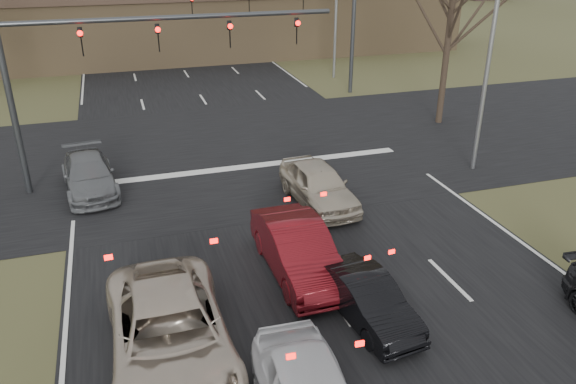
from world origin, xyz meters
name	(u,v)px	position (x,y,z in m)	size (l,w,h in m)	color
ground	(386,379)	(0.00, 0.00, 0.00)	(360.00, 360.00, 0.00)	#444324
road_main	(150,19)	(0.00, 60.00, 0.01)	(14.00, 300.00, 0.02)	black
road_cross	(237,151)	(0.00, 15.00, 0.01)	(200.00, 14.00, 0.02)	black
building	(196,20)	(2.00, 38.00, 2.67)	(42.40, 10.40, 5.30)	brown
mast_arm_near	(101,53)	(-5.23, 13.00, 5.07)	(12.12, 0.24, 8.00)	#383A3D
mast_arm_far	(308,10)	(6.18, 23.00, 5.02)	(11.12, 0.24, 8.00)	#383A3D
streetlight_right_near	(489,32)	(8.82, 10.00, 5.59)	(2.34, 0.25, 10.00)	gray
car_silver_suv	(170,334)	(-4.43, 1.99, 0.80)	(2.65, 5.75, 1.60)	#C0AF9B
car_black_hatch	(368,299)	(0.50, 2.11, 0.60)	(1.27, 3.63, 1.20)	black
car_grey_ahead	(89,175)	(-6.27, 12.50, 0.65)	(1.82, 4.47, 1.30)	slate
car_red_ahead	(298,250)	(-0.50, 4.67, 0.77)	(1.62, 4.65, 1.53)	#580C12
car_silver_ahead	(319,185)	(1.66, 8.82, 0.75)	(1.77, 4.40, 1.50)	#BCAF98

